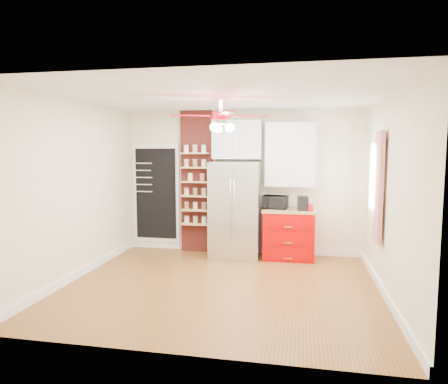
% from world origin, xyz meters
% --- Properties ---
extents(floor, '(4.50, 4.50, 0.00)m').
position_xyz_m(floor, '(0.00, 0.00, 0.00)').
color(floor, brown).
rests_on(floor, ground).
extents(ceiling, '(4.50, 4.50, 0.00)m').
position_xyz_m(ceiling, '(0.00, 0.00, 2.70)').
color(ceiling, white).
rests_on(ceiling, wall_back).
extents(wall_back, '(4.50, 0.02, 2.70)m').
position_xyz_m(wall_back, '(0.00, 2.00, 1.35)').
color(wall_back, beige).
rests_on(wall_back, floor).
extents(wall_front, '(4.50, 0.02, 2.70)m').
position_xyz_m(wall_front, '(0.00, -2.00, 1.35)').
color(wall_front, beige).
rests_on(wall_front, floor).
extents(wall_left, '(0.02, 4.00, 2.70)m').
position_xyz_m(wall_left, '(-2.25, 0.00, 1.35)').
color(wall_left, beige).
rests_on(wall_left, floor).
extents(wall_right, '(0.02, 4.00, 2.70)m').
position_xyz_m(wall_right, '(2.25, 0.00, 1.35)').
color(wall_right, beige).
rests_on(wall_right, floor).
extents(chalkboard, '(0.95, 0.05, 1.95)m').
position_xyz_m(chalkboard, '(-1.70, 1.96, 1.10)').
color(chalkboard, white).
rests_on(chalkboard, wall_back).
extents(brick_pillar, '(0.60, 0.16, 2.70)m').
position_xyz_m(brick_pillar, '(-0.85, 1.92, 1.35)').
color(brick_pillar, maroon).
rests_on(brick_pillar, floor).
extents(fridge, '(0.90, 0.70, 1.75)m').
position_xyz_m(fridge, '(-0.05, 1.63, 0.88)').
color(fridge, silver).
rests_on(fridge, floor).
extents(upper_glass_cabinet, '(0.90, 0.35, 0.70)m').
position_xyz_m(upper_glass_cabinet, '(-0.05, 1.82, 2.15)').
color(upper_glass_cabinet, white).
rests_on(upper_glass_cabinet, wall_back).
extents(red_cabinet, '(0.94, 0.64, 0.90)m').
position_xyz_m(red_cabinet, '(0.92, 1.68, 0.45)').
color(red_cabinet, '#B90000').
rests_on(red_cabinet, floor).
extents(upper_shelf_unit, '(0.90, 0.30, 1.15)m').
position_xyz_m(upper_shelf_unit, '(0.92, 1.85, 1.88)').
color(upper_shelf_unit, white).
rests_on(upper_shelf_unit, wall_back).
extents(window, '(0.04, 0.75, 1.05)m').
position_xyz_m(window, '(2.23, 0.90, 1.55)').
color(window, white).
rests_on(window, wall_right).
extents(curtain, '(0.06, 0.40, 1.55)m').
position_xyz_m(curtain, '(2.18, 0.35, 1.45)').
color(curtain, red).
rests_on(curtain, wall_right).
extents(ceiling_fan, '(1.40, 1.40, 0.44)m').
position_xyz_m(ceiling_fan, '(0.00, 0.00, 2.42)').
color(ceiling_fan, silver).
rests_on(ceiling_fan, ceiling).
extents(toaster_oven, '(0.47, 0.36, 0.24)m').
position_xyz_m(toaster_oven, '(0.66, 1.71, 1.02)').
color(toaster_oven, black).
rests_on(toaster_oven, red_cabinet).
extents(coffee_maker, '(0.20, 0.24, 0.25)m').
position_xyz_m(coffee_maker, '(1.15, 1.58, 1.03)').
color(coffee_maker, black).
rests_on(coffee_maker, red_cabinet).
extents(canister_left, '(0.12, 0.12, 0.13)m').
position_xyz_m(canister_left, '(1.29, 1.50, 0.97)').
color(canister_left, '#B30916').
rests_on(canister_left, red_cabinet).
extents(canister_right, '(0.11, 0.11, 0.13)m').
position_xyz_m(canister_right, '(1.25, 1.76, 0.97)').
color(canister_right, red).
rests_on(canister_right, red_cabinet).
extents(pantry_jar_oats, '(0.11, 0.11, 0.14)m').
position_xyz_m(pantry_jar_oats, '(-0.95, 1.80, 1.44)').
color(pantry_jar_oats, beige).
rests_on(pantry_jar_oats, brick_pillar).
extents(pantry_jar_beans, '(0.11, 0.11, 0.13)m').
position_xyz_m(pantry_jar_beans, '(-0.71, 1.77, 1.44)').
color(pantry_jar_beans, '#8E6748').
rests_on(pantry_jar_beans, brick_pillar).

